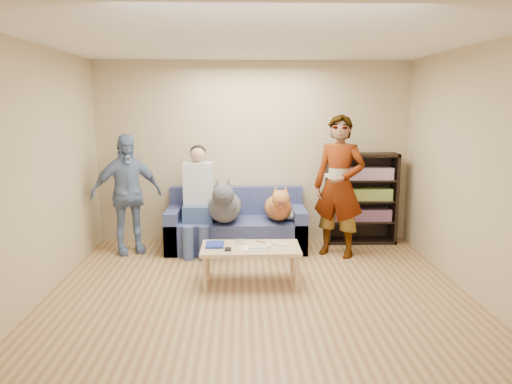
{
  "coord_description": "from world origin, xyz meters",
  "views": [
    {
      "loc": [
        -0.17,
        -4.69,
        2.0
      ],
      "look_at": [
        0.0,
        1.2,
        0.95
      ],
      "focal_mm": 35.0,
      "sensor_mm": 36.0,
      "label": 1
    }
  ],
  "objects_px": {
    "notebook_blue": "(215,245)",
    "coffee_table": "(251,251)",
    "person_standing_right": "(339,186)",
    "sofa": "(236,228)",
    "dog_gray": "(224,205)",
    "person_seated": "(198,195)",
    "camera_silver": "(240,242)",
    "person_standing_left": "(127,194)",
    "dog_tan": "(279,206)",
    "bookshelf": "(361,196)"
  },
  "relations": [
    {
      "from": "notebook_blue",
      "to": "coffee_table",
      "type": "distance_m",
      "value": 0.41
    },
    {
      "from": "person_standing_right",
      "to": "notebook_blue",
      "type": "xyz_separation_m",
      "value": [
        -1.58,
        -0.96,
        -0.5
      ]
    },
    {
      "from": "sofa",
      "to": "dog_gray",
      "type": "bearing_deg",
      "value": -121.74
    },
    {
      "from": "person_seated",
      "to": "dog_gray",
      "type": "xyz_separation_m",
      "value": [
        0.36,
        -0.12,
        -0.11
      ]
    },
    {
      "from": "person_standing_right",
      "to": "person_seated",
      "type": "height_order",
      "value": "person_standing_right"
    },
    {
      "from": "camera_silver",
      "to": "person_seated",
      "type": "distance_m",
      "value": 1.33
    },
    {
      "from": "person_standing_right",
      "to": "person_seated",
      "type": "distance_m",
      "value": 1.89
    },
    {
      "from": "person_standing_left",
      "to": "notebook_blue",
      "type": "distance_m",
      "value": 1.74
    },
    {
      "from": "camera_silver",
      "to": "dog_tan",
      "type": "bearing_deg",
      "value": 64.88
    },
    {
      "from": "person_standing_right",
      "to": "person_seated",
      "type": "bearing_deg",
      "value": -158.03
    },
    {
      "from": "coffee_table",
      "to": "sofa",
      "type": "bearing_deg",
      "value": 97.06
    },
    {
      "from": "notebook_blue",
      "to": "dog_gray",
      "type": "distance_m",
      "value": 1.13
    },
    {
      "from": "dog_gray",
      "to": "person_standing_left",
      "type": "bearing_deg",
      "value": 177.15
    },
    {
      "from": "camera_silver",
      "to": "sofa",
      "type": "height_order",
      "value": "sofa"
    },
    {
      "from": "notebook_blue",
      "to": "bookshelf",
      "type": "distance_m",
      "value": 2.59
    },
    {
      "from": "notebook_blue",
      "to": "bookshelf",
      "type": "relative_size",
      "value": 0.2
    },
    {
      "from": "notebook_blue",
      "to": "dog_gray",
      "type": "xyz_separation_m",
      "value": [
        0.07,
        1.11,
        0.23
      ]
    },
    {
      "from": "camera_silver",
      "to": "dog_tan",
      "type": "xyz_separation_m",
      "value": [
        0.52,
        1.12,
        0.17
      ]
    },
    {
      "from": "notebook_blue",
      "to": "coffee_table",
      "type": "relative_size",
      "value": 0.24
    },
    {
      "from": "sofa",
      "to": "bookshelf",
      "type": "xyz_separation_m",
      "value": [
        1.8,
        0.23,
        0.4
      ]
    },
    {
      "from": "notebook_blue",
      "to": "person_seated",
      "type": "distance_m",
      "value": 1.31
    },
    {
      "from": "dog_gray",
      "to": "dog_tan",
      "type": "relative_size",
      "value": 1.11
    },
    {
      "from": "person_standing_left",
      "to": "dog_tan",
      "type": "distance_m",
      "value": 2.05
    },
    {
      "from": "dog_gray",
      "to": "coffee_table",
      "type": "distance_m",
      "value": 1.24
    },
    {
      "from": "notebook_blue",
      "to": "bookshelf",
      "type": "height_order",
      "value": "bookshelf"
    },
    {
      "from": "dog_gray",
      "to": "coffee_table",
      "type": "height_order",
      "value": "dog_gray"
    },
    {
      "from": "person_seated",
      "to": "bookshelf",
      "type": "xyz_separation_m",
      "value": [
        2.32,
        0.36,
        -0.09
      ]
    },
    {
      "from": "dog_tan",
      "to": "coffee_table",
      "type": "height_order",
      "value": "dog_tan"
    },
    {
      "from": "dog_gray",
      "to": "bookshelf",
      "type": "distance_m",
      "value": 2.01
    },
    {
      "from": "notebook_blue",
      "to": "dog_gray",
      "type": "relative_size",
      "value": 0.2
    },
    {
      "from": "bookshelf",
      "to": "dog_tan",
      "type": "bearing_deg",
      "value": -161.79
    },
    {
      "from": "person_seated",
      "to": "dog_gray",
      "type": "bearing_deg",
      "value": -18.8
    },
    {
      "from": "notebook_blue",
      "to": "person_seated",
      "type": "xyz_separation_m",
      "value": [
        -0.29,
        1.23,
        0.34
      ]
    },
    {
      "from": "camera_silver",
      "to": "dog_tan",
      "type": "relative_size",
      "value": 0.1
    },
    {
      "from": "person_seated",
      "to": "coffee_table",
      "type": "bearing_deg",
      "value": -61.68
    },
    {
      "from": "sofa",
      "to": "dog_gray",
      "type": "height_order",
      "value": "dog_gray"
    },
    {
      "from": "sofa",
      "to": "dog_tan",
      "type": "height_order",
      "value": "dog_tan"
    },
    {
      "from": "person_standing_right",
      "to": "notebook_blue",
      "type": "relative_size",
      "value": 7.16
    },
    {
      "from": "person_standing_right",
      "to": "person_standing_left",
      "type": "xyz_separation_m",
      "value": [
        -2.81,
        0.21,
        -0.13
      ]
    },
    {
      "from": "camera_silver",
      "to": "coffee_table",
      "type": "distance_m",
      "value": 0.18
    },
    {
      "from": "notebook_blue",
      "to": "coffee_table",
      "type": "bearing_deg",
      "value": -7.13
    },
    {
      "from": "notebook_blue",
      "to": "coffee_table",
      "type": "height_order",
      "value": "notebook_blue"
    },
    {
      "from": "person_standing_left",
      "to": "coffee_table",
      "type": "xyz_separation_m",
      "value": [
        1.64,
        -1.22,
        -0.43
      ]
    },
    {
      "from": "dog_gray",
      "to": "bookshelf",
      "type": "relative_size",
      "value": 0.98
    },
    {
      "from": "person_standing_left",
      "to": "dog_gray",
      "type": "distance_m",
      "value": 1.32
    },
    {
      "from": "camera_silver",
      "to": "dog_gray",
      "type": "relative_size",
      "value": 0.09
    },
    {
      "from": "person_standing_right",
      "to": "person_seated",
      "type": "xyz_separation_m",
      "value": [
        -1.87,
        0.27,
        -0.16
      ]
    },
    {
      "from": "person_standing_right",
      "to": "coffee_table",
      "type": "height_order",
      "value": "person_standing_right"
    },
    {
      "from": "dog_tan",
      "to": "sofa",
      "type": "bearing_deg",
      "value": 163.78
    },
    {
      "from": "person_standing_left",
      "to": "sofa",
      "type": "height_order",
      "value": "person_standing_left"
    }
  ]
}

